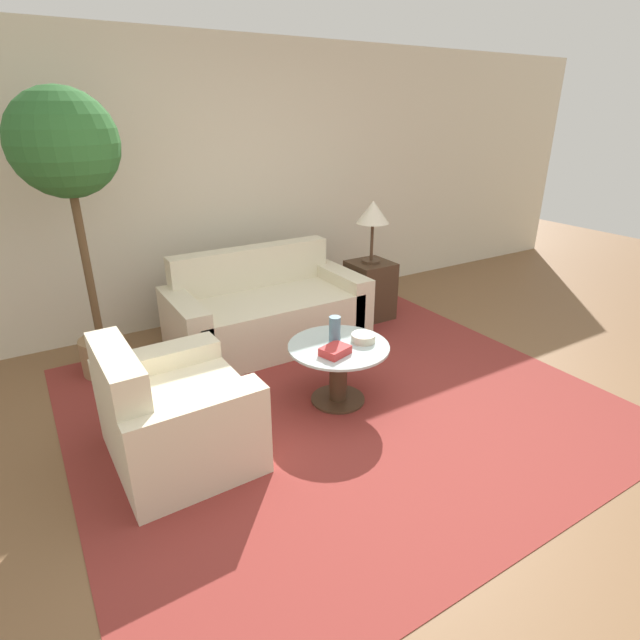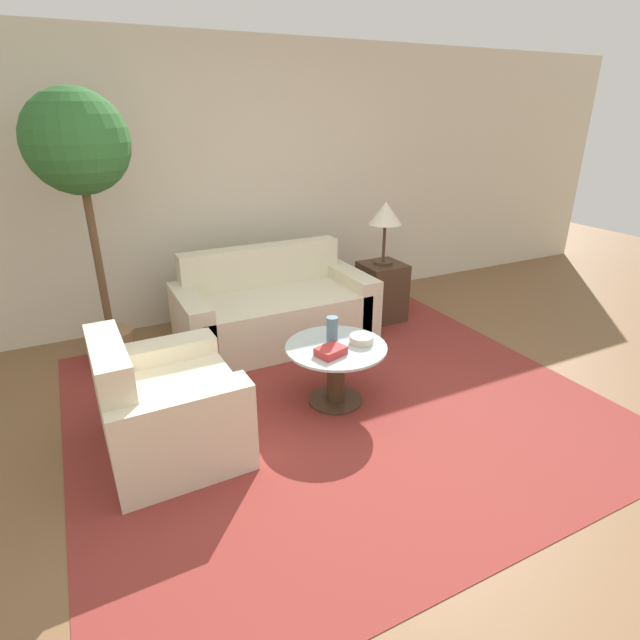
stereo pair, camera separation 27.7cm
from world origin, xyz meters
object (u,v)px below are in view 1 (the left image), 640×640
coffee_table (338,365)px  book_stack (335,351)px  bowl (363,338)px  sofa_main (265,312)px  potted_plant (68,165)px  vase (335,331)px  table_lamp (373,214)px  armchair (170,419)px

coffee_table → book_stack: (-0.10, -0.11, 0.19)m
book_stack → coffee_table: bearing=30.2°
bowl → coffee_table: bearing=167.5°
sofa_main → potted_plant: size_ratio=0.80×
sofa_main → book_stack: bearing=-94.5°
sofa_main → potted_plant: (-1.37, 0.14, 1.34)m
coffee_table → vase: vase is taller
sofa_main → coffee_table: bearing=-90.2°
coffee_table → vase: (-0.03, 0.01, 0.27)m
potted_plant → vase: (1.34, -1.33, -1.06)m
coffee_table → table_lamp: table_lamp is taller
coffee_table → potted_plant: 2.33m
potted_plant → book_stack: bearing=-48.9°
table_lamp → potted_plant: bearing=176.0°
table_lamp → vase: bearing=-135.6°
sofa_main → bowl: sofa_main is taller
potted_plant → coffee_table: bearing=-44.6°
coffee_table → book_stack: bearing=-133.0°
potted_plant → table_lamp: bearing=-4.0°
potted_plant → sofa_main: bearing=-5.8°
potted_plant → bowl: size_ratio=12.45×
armchair → table_lamp: (2.37, 1.19, 0.77)m
coffee_table → potted_plant: potted_plant is taller
potted_plant → bowl: potted_plant is taller
sofa_main → book_stack: (-0.10, -1.31, 0.20)m
table_lamp → potted_plant: size_ratio=0.28×
table_lamp → book_stack: table_lamp is taller
bowl → book_stack: (-0.28, -0.07, -0.00)m
vase → bowl: 0.23m
armchair → vase: armchair is taller
armchair → book_stack: 1.13m
coffee_table → armchair: bearing=-178.9°
armchair → potted_plant: 1.92m
sofa_main → armchair: bearing=-134.7°
vase → bowl: bearing=-14.2°
vase → table_lamp: bearing=44.4°
sofa_main → vase: 1.22m
table_lamp → book_stack: bearing=-134.5°
sofa_main → bowl: bearing=-81.9°
book_stack → bowl: bearing=-3.5°
bowl → table_lamp: bearing=51.2°
sofa_main → bowl: size_ratio=10.00×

